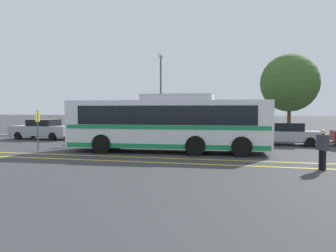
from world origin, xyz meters
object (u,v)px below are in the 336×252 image
parked_car_3 (287,134)px  street_lamp (161,82)px  parked_car_2 (206,133)px  tree_1 (290,83)px  parked_car_1 (128,131)px  bus_stop_sign (38,125)px  pedestrian_0 (323,147)px  transit_bus (168,123)px  parked_car_0 (43,129)px

parked_car_3 → street_lamp: bearing=73.7°
parked_car_2 → tree_1: tree_1 is taller
parked_car_1 → bus_stop_sign: bus_stop_sign is taller
parked_car_1 → street_lamp: (1.76, 2.86, 3.77)m
parked_car_1 → pedestrian_0: bearing=48.5°
parked_car_3 → tree_1: 6.60m
parked_car_3 → street_lamp: 10.42m
pedestrian_0 → parked_car_3: bearing=148.3°
tree_1 → pedestrian_0: bearing=-92.4°
transit_bus → street_lamp: size_ratio=1.62×
parked_car_0 → pedestrian_0: bearing=-114.6°
parked_car_0 → street_lamp: street_lamp is taller
parked_car_2 → parked_car_0: bearing=-90.5°
pedestrian_0 → street_lamp: 15.74m
pedestrian_0 → tree_1: bearing=144.8°
parked_car_1 → parked_car_3: (10.96, -0.27, 0.02)m
parked_car_0 → tree_1: tree_1 is taller
street_lamp → tree_1: bearing=12.9°
parked_car_1 → parked_car_3: 10.97m
parked_car_2 → tree_1: bearing=131.5°
pedestrian_0 → tree_1: size_ratio=0.23×
parked_car_0 → parked_car_2: parked_car_0 is taller
parked_car_2 → pedestrian_0: size_ratio=2.64×
bus_stop_sign → tree_1: tree_1 is taller
parked_car_0 → parked_car_2: (12.65, -0.12, -0.11)m
parked_car_2 → transit_bus: bearing=-15.2°
transit_bus → parked_car_2: size_ratio=2.69×
parked_car_0 → tree_1: 19.73m
parked_car_1 → parked_car_2: bearing=86.3°
transit_bus → bus_stop_sign: size_ratio=4.94×
transit_bus → tree_1: bearing=-38.5°
transit_bus → street_lamp: street_lamp is taller
parked_car_1 → parked_car_3: size_ratio=1.13×
parked_car_3 → parked_car_2: bearing=91.5°
transit_bus → parked_car_3: (6.67, 5.13, -0.86)m
pedestrian_0 → tree_1: (0.60, 14.41, 3.52)m
parked_car_2 → bus_stop_sign: bearing=-53.1°
transit_bus → pedestrian_0: (6.85, -3.86, -0.71)m
parked_car_1 → tree_1: tree_1 is taller
pedestrian_0 → transit_bus: bearing=-152.2°
pedestrian_0 → street_lamp: street_lamp is taller
parked_car_0 → parked_car_2: size_ratio=1.21×
pedestrian_0 → parked_car_1: bearing=-162.6°
bus_stop_sign → tree_1: bearing=-54.4°
transit_bus → parked_car_2: (1.42, 5.21, -0.93)m
street_lamp → tree_1: size_ratio=1.02×
bus_stop_sign → street_lamp: size_ratio=0.33×
parked_car_1 → tree_1: size_ratio=0.73×
street_lamp → parked_car_2: bearing=-37.6°
parked_car_0 → parked_car_1: parked_car_0 is taller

